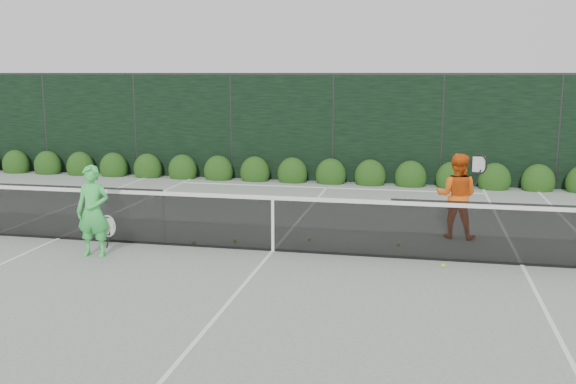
# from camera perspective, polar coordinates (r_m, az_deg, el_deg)

# --- Properties ---
(ground) EXTENTS (80.00, 80.00, 0.00)m
(ground) POSITION_cam_1_polar(r_m,az_deg,el_deg) (11.19, -1.34, -5.28)
(ground) COLOR gray
(ground) RESTS_ON ground
(tennis_net) EXTENTS (12.90, 0.10, 1.07)m
(tennis_net) POSITION_cam_1_polar(r_m,az_deg,el_deg) (11.06, -1.48, -2.62)
(tennis_net) COLOR #113422
(tennis_net) RESTS_ON ground
(player_woman) EXTENTS (0.64, 0.40, 1.55)m
(player_woman) POSITION_cam_1_polar(r_m,az_deg,el_deg) (11.21, -16.94, -1.65)
(player_woman) COLOR #40DB59
(player_woman) RESTS_ON ground
(player_man) EXTENTS (0.94, 0.74, 1.59)m
(player_man) POSITION_cam_1_polar(r_m,az_deg,el_deg) (12.33, 14.76, -0.33)
(player_man) COLOR orange
(player_man) RESTS_ON ground
(court_lines) EXTENTS (11.03, 23.83, 0.01)m
(court_lines) POSITION_cam_1_polar(r_m,az_deg,el_deg) (11.19, -1.34, -5.25)
(court_lines) COLOR white
(court_lines) RESTS_ON ground
(windscreen_fence) EXTENTS (32.00, 21.07, 3.06)m
(windscreen_fence) POSITION_cam_1_polar(r_m,az_deg,el_deg) (8.29, -5.65, -0.16)
(windscreen_fence) COLOR black
(windscreen_fence) RESTS_ON ground
(hedge_row) EXTENTS (31.66, 0.65, 0.94)m
(hedge_row) POSITION_cam_1_polar(r_m,az_deg,el_deg) (18.02, 3.83, 1.51)
(hedge_row) COLOR #17350E
(hedge_row) RESTS_ON ground
(tennis_balls) EXTENTS (4.43, 1.25, 0.07)m
(tennis_balls) POSITION_cam_1_polar(r_m,az_deg,el_deg) (11.39, 2.21, -4.82)
(tennis_balls) COLOR #BED62F
(tennis_balls) RESTS_ON ground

